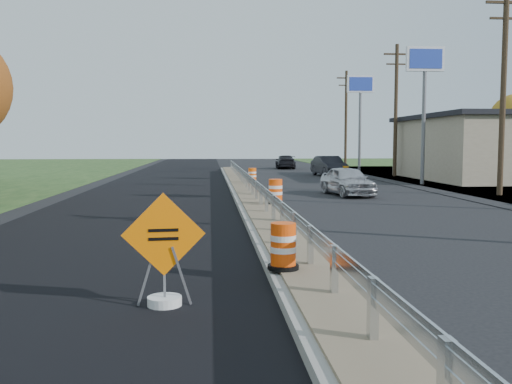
{
  "coord_description": "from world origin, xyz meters",
  "views": [
    {
      "loc": [
        -1.82,
        -16.14,
        2.43
      ],
      "look_at": [
        -0.57,
        -0.81,
        1.1
      ],
      "focal_mm": 40.0,
      "sensor_mm": 36.0,
      "label": 1
    }
  ],
  "objects": [
    {
      "name": "pylon_sign_mid",
      "position": [
        10.5,
        16.0,
        6.48
      ],
      "size": [
        2.2,
        0.3,
        7.9
      ],
      "color": "slate",
      "rests_on": "ground"
    },
    {
      "name": "barrel_median_mid",
      "position": [
        0.55,
        4.24,
        0.66
      ],
      "size": [
        0.61,
        0.61,
        0.89
      ],
      "color": "black",
      "rests_on": "median"
    },
    {
      "name": "utility_pole_nmid",
      "position": [
        11.5,
        24.0,
        4.93
      ],
      "size": [
        1.9,
        0.26,
        9.4
      ],
      "color": "#473523",
      "rests_on": "ground"
    },
    {
      "name": "milled_overlay",
      "position": [
        -4.4,
        10.0,
        0.01
      ],
      "size": [
        7.2,
        120.0,
        0.01
      ],
      "primitive_type": "cube",
      "color": "black",
      "rests_on": "ground"
    },
    {
      "name": "barrel_shoulder_mid",
      "position": [
        7.64,
        22.91,
        0.39
      ],
      "size": [
        0.56,
        0.56,
        0.82
      ],
      "color": "black",
      "rests_on": "ground"
    },
    {
      "name": "guardrail",
      "position": [
        0.0,
        9.0,
        0.73
      ],
      "size": [
        0.1,
        46.15,
        0.72
      ],
      "color": "silver",
      "rests_on": "median"
    },
    {
      "name": "barrel_median_near",
      "position": [
        -0.55,
        -6.41,
        0.62
      ],
      "size": [
        0.55,
        0.55,
        0.81
      ],
      "color": "black",
      "rests_on": "median"
    },
    {
      "name": "caution_sign",
      "position": [
        -2.5,
        -7.74,
        0.43
      ],
      "size": [
        1.23,
        0.51,
        1.7
      ],
      "rotation": [
        0.0,
        0.0,
        0.09
      ],
      "color": "white",
      "rests_on": "ground"
    },
    {
      "name": "median",
      "position": [
        0.0,
        8.0,
        0.11
      ],
      "size": [
        1.6,
        55.0,
        0.23
      ],
      "color": "gray",
      "rests_on": "ground"
    },
    {
      "name": "car_silver",
      "position": [
        4.54,
        9.7,
        0.68
      ],
      "size": [
        2.1,
        4.14,
        1.35
      ],
      "primitive_type": "imported",
      "rotation": [
        0.0,
        0.0,
        0.13
      ],
      "color": "#BBBBC0",
      "rests_on": "ground"
    },
    {
      "name": "utility_pole_smid",
      "position": [
        11.5,
        9.0,
        4.93
      ],
      "size": [
        1.9,
        0.26,
        9.4
      ],
      "color": "#473523",
      "rests_on": "ground"
    },
    {
      "name": "utility_pole_north",
      "position": [
        11.5,
        39.0,
        4.93
      ],
      "size": [
        1.9,
        0.26,
        9.4
      ],
      "color": "#473523",
      "rests_on": "ground"
    },
    {
      "name": "ground",
      "position": [
        0.0,
        0.0,
        0.0
      ],
      "size": [
        140.0,
        140.0,
        0.0
      ],
      "primitive_type": "plane",
      "color": "black",
      "rests_on": "ground"
    },
    {
      "name": "pylon_sign_north",
      "position": [
        10.5,
        30.0,
        6.48
      ],
      "size": [
        2.2,
        0.3,
        7.9
      ],
      "color": "slate",
      "rests_on": "ground"
    },
    {
      "name": "barrel_median_far",
      "position": [
        0.55,
        15.45,
        0.61
      ],
      "size": [
        0.55,
        0.55,
        0.8
      ],
      "color": "black",
      "rests_on": "median"
    },
    {
      "name": "car_dark_mid",
      "position": [
        6.89,
        24.9,
        0.73
      ],
      "size": [
        2.03,
        4.59,
        1.47
      ],
      "primitive_type": "imported",
      "rotation": [
        0.0,
        0.0,
        0.11
      ],
      "color": "black",
      "rests_on": "ground"
    },
    {
      "name": "car_dark_far",
      "position": [
        5.31,
        37.1,
        0.63
      ],
      "size": [
        2.07,
        4.44,
        1.26
      ],
      "primitive_type": "imported",
      "rotation": [
        0.0,
        0.0,
        3.07
      ],
      "color": "black",
      "rests_on": "ground"
    }
  ]
}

